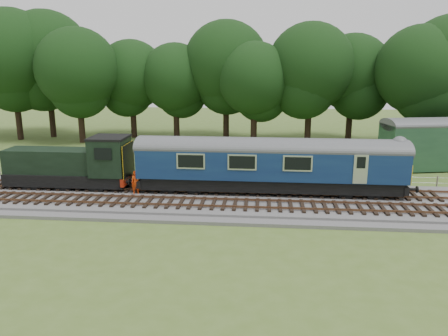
# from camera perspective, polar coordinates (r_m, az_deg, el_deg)

# --- Properties ---
(ground) EXTENTS (120.00, 120.00, 0.00)m
(ground) POSITION_cam_1_polar(r_m,az_deg,el_deg) (29.73, -5.06, -4.28)
(ground) COLOR #4B6424
(ground) RESTS_ON ground
(ballast) EXTENTS (70.00, 7.00, 0.35)m
(ballast) POSITION_cam_1_polar(r_m,az_deg,el_deg) (29.68, -5.06, -3.96)
(ballast) COLOR #4C4C4F
(ballast) RESTS_ON ground
(track_north) EXTENTS (67.20, 2.40, 0.21)m
(track_north) POSITION_cam_1_polar(r_m,az_deg,el_deg) (30.92, -4.61, -2.75)
(track_north) COLOR black
(track_north) RESTS_ON ballast
(track_south) EXTENTS (67.20, 2.40, 0.21)m
(track_south) POSITION_cam_1_polar(r_m,az_deg,el_deg) (28.11, -5.66, -4.48)
(track_south) COLOR black
(track_south) RESTS_ON ballast
(fence) EXTENTS (64.00, 0.12, 1.00)m
(fence) POSITION_cam_1_polar(r_m,az_deg,el_deg) (33.98, -3.71, -1.94)
(fence) COLOR #6B6054
(fence) RESTS_ON ground
(tree_line) EXTENTS (70.00, 8.00, 18.00)m
(tree_line) POSITION_cam_1_polar(r_m,az_deg,el_deg) (50.90, -0.66, 3.39)
(tree_line) COLOR black
(tree_line) RESTS_ON ground
(dmu_railcar) EXTENTS (18.05, 2.86, 3.88)m
(dmu_railcar) POSITION_cam_1_polar(r_m,az_deg,el_deg) (29.93, 5.98, 0.99)
(dmu_railcar) COLOR black
(dmu_railcar) RESTS_ON ground
(shunter_loco) EXTENTS (8.91, 2.60, 3.38)m
(shunter_loco) POSITION_cam_1_polar(r_m,az_deg,el_deg) (32.96, -19.04, 0.37)
(shunter_loco) COLOR black
(shunter_loco) RESTS_ON ground
(worker) EXTENTS (0.67, 0.54, 1.61)m
(worker) POSITION_cam_1_polar(r_m,az_deg,el_deg) (30.37, -11.46, -1.85)
(worker) COLOR #E43C0C
(worker) RESTS_ON ballast
(shed) EXTENTS (4.33, 4.33, 2.79)m
(shed) POSITION_cam_1_polar(r_m,az_deg,el_deg) (47.53, 24.78, 3.10)
(shed) COLOR #1B3B25
(shed) RESTS_ON ground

